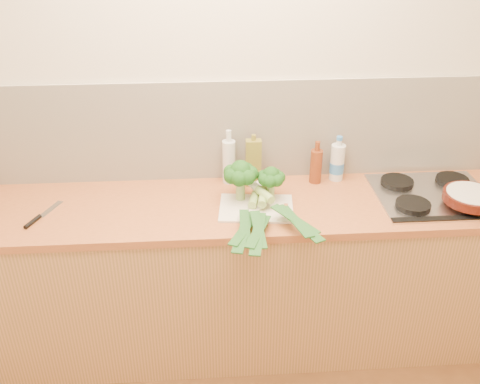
% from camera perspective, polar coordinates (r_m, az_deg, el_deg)
% --- Properties ---
extents(room_shell, '(3.50, 3.50, 3.50)m').
position_cam_1_polar(room_shell, '(2.82, -0.98, 6.51)').
color(room_shell, beige).
rests_on(room_shell, ground).
extents(counter, '(3.20, 0.62, 0.90)m').
position_cam_1_polar(counter, '(2.93, -0.55, -8.81)').
color(counter, tan).
rests_on(counter, ground).
extents(gas_hob, '(0.58, 0.50, 0.04)m').
position_cam_1_polar(gas_hob, '(2.90, 19.94, -0.24)').
color(gas_hob, silver).
rests_on(gas_hob, counter).
extents(chopping_board, '(0.38, 0.30, 0.01)m').
position_cam_1_polar(chopping_board, '(2.63, 1.74, -1.74)').
color(chopping_board, silver).
rests_on(chopping_board, counter).
extents(broccoli_left, '(0.17, 0.18, 0.21)m').
position_cam_1_polar(broccoli_left, '(2.63, 0.05, 1.95)').
color(broccoli_left, '#83A460').
rests_on(broccoli_left, chopping_board).
extents(broccoli_right, '(0.14, 0.14, 0.18)m').
position_cam_1_polar(broccoli_right, '(2.64, 3.33, 1.53)').
color(broccoli_right, '#83A460').
rests_on(broccoli_right, chopping_board).
extents(leek_front, '(0.21, 0.63, 0.04)m').
position_cam_1_polar(leek_front, '(2.58, 1.22, -1.66)').
color(leek_front, white).
rests_on(leek_front, chopping_board).
extents(leek_mid, '(0.18, 0.70, 0.04)m').
position_cam_1_polar(leek_mid, '(2.58, 2.37, -1.27)').
color(leek_mid, white).
rests_on(leek_mid, chopping_board).
extents(leek_back, '(0.30, 0.59, 0.04)m').
position_cam_1_polar(leek_back, '(2.56, 3.63, -1.09)').
color(leek_back, white).
rests_on(leek_back, chopping_board).
extents(chefs_knife, '(0.13, 0.26, 0.02)m').
position_cam_1_polar(chefs_knife, '(2.72, -20.81, -2.65)').
color(chefs_knife, silver).
rests_on(chefs_knife, counter).
extents(skillet, '(0.39, 0.27, 0.05)m').
position_cam_1_polar(skillet, '(2.85, 23.51, -0.48)').
color(skillet, '#46140B').
rests_on(skillet, gas_hob).
extents(oil_tin, '(0.08, 0.05, 0.29)m').
position_cam_1_polar(oil_tin, '(2.80, 1.43, 3.18)').
color(oil_tin, olive).
rests_on(oil_tin, counter).
extents(glass_bottle, '(0.07, 0.07, 0.30)m').
position_cam_1_polar(glass_bottle, '(2.83, -1.18, 3.34)').
color(glass_bottle, silver).
rests_on(glass_bottle, counter).
extents(amber_bottle, '(0.06, 0.06, 0.23)m').
position_cam_1_polar(amber_bottle, '(2.87, 8.11, 2.82)').
color(amber_bottle, maroon).
rests_on(amber_bottle, counter).
extents(water_bottle, '(0.08, 0.08, 0.23)m').
position_cam_1_polar(water_bottle, '(2.92, 10.32, 3.05)').
color(water_bottle, silver).
rests_on(water_bottle, counter).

